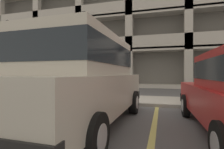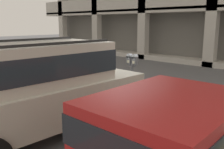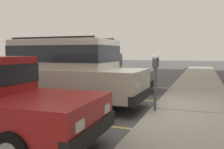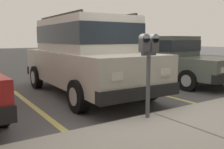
% 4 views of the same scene
% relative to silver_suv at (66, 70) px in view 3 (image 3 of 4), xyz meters
% --- Properties ---
extents(ground_plane, '(80.00, 80.00, 0.10)m').
position_rel_silver_suv_xyz_m(ground_plane, '(-0.02, 2.39, -1.14)').
color(ground_plane, '#565659').
extents(sidewalk, '(40.00, 2.20, 0.12)m').
position_rel_silver_suv_xyz_m(sidewalk, '(-0.02, 3.69, -1.03)').
color(sidewalk, '#ADA89E').
rests_on(sidewalk, ground_plane).
extents(parking_stall_lines, '(12.69, 4.80, 0.01)m').
position_rel_silver_suv_xyz_m(parking_stall_lines, '(1.55, 0.99, -1.08)').
color(parking_stall_lines, '#DBD16B').
rests_on(parking_stall_lines, ground_plane).
extents(silver_suv, '(2.08, 4.81, 2.03)m').
position_rel_silver_suv_xyz_m(silver_suv, '(0.00, 0.00, 0.00)').
color(silver_suv, beige).
rests_on(silver_suv, ground_plane).
extents(red_sedan, '(2.08, 4.60, 1.54)m').
position_rel_silver_suv_xyz_m(red_sedan, '(-3.25, -0.26, -0.27)').
color(red_sedan, '#5B665B').
rests_on(red_sedan, ground_plane).
extents(parking_meter_near, '(0.35, 0.12, 1.41)m').
position_rel_silver_suv_xyz_m(parking_meter_near, '(0.24, 2.74, 0.08)').
color(parking_meter_near, '#595B60').
rests_on(parking_meter_near, sidewalk).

